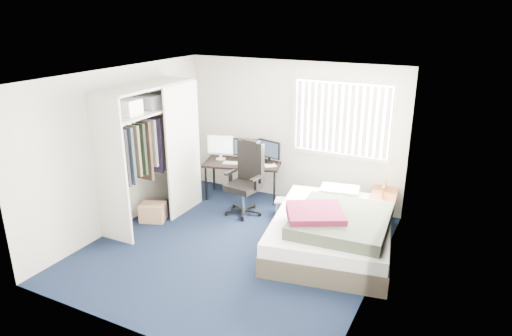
{
  "coord_description": "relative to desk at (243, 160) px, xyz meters",
  "views": [
    {
      "loc": [
        2.96,
        -5.15,
        3.33
      ],
      "look_at": [
        0.15,
        0.4,
        1.14
      ],
      "focal_mm": 32.0,
      "sensor_mm": 36.0,
      "label": 1
    }
  ],
  "objects": [
    {
      "name": "closet",
      "position": [
        -0.87,
        -1.49,
        0.63
      ],
      "size": [
        0.64,
        1.84,
        2.22
      ],
      "color": "beige",
      "rests_on": "ground"
    },
    {
      "name": "nightstand",
      "position": [
        2.55,
        -0.0,
        -0.24
      ],
      "size": [
        0.46,
        0.82,
        0.72
      ],
      "color": "brown",
      "rests_on": "ground"
    },
    {
      "name": "window_assembly",
      "position": [
        1.7,
        0.29,
        0.88
      ],
      "size": [
        1.72,
        0.09,
        1.32
      ],
      "color": "white",
      "rests_on": "ground"
    },
    {
      "name": "footstool",
      "position": [
        1.0,
        -0.37,
        -0.51
      ],
      "size": [
        0.38,
        0.33,
        0.27
      ],
      "color": "white",
      "rests_on": "ground"
    },
    {
      "name": "bed",
      "position": [
        2.07,
        -1.13,
        -0.42
      ],
      "size": [
        2.03,
        2.47,
        0.72
      ],
      "color": "#453D31",
      "rests_on": "ground"
    },
    {
      "name": "ground",
      "position": [
        0.8,
        -1.76,
        -0.72
      ],
      "size": [
        4.2,
        4.2,
        0.0
      ],
      "primitive_type": "plane",
      "color": "black",
      "rests_on": "ground"
    },
    {
      "name": "desk",
      "position": [
        0.0,
        0.0,
        0.0
      ],
      "size": [
        1.5,
        0.99,
        1.14
      ],
      "color": "black",
      "rests_on": "ground"
    },
    {
      "name": "office_chair",
      "position": [
        0.37,
        -0.58,
        -0.24
      ],
      "size": [
        0.66,
        0.66,
        1.26
      ],
      "color": "black",
      "rests_on": "ground"
    },
    {
      "name": "pine_box",
      "position": [
        -0.85,
        -1.57,
        -0.57
      ],
      "size": [
        0.48,
        0.42,
        0.3
      ],
      "primitive_type": "cube",
      "rotation": [
        0.0,
        0.0,
        0.36
      ],
      "color": "#A37551",
      "rests_on": "ground"
    },
    {
      "name": "room_shell",
      "position": [
        0.8,
        -1.76,
        0.79
      ],
      "size": [
        4.2,
        4.2,
        4.2
      ],
      "color": "silver",
      "rests_on": "ground"
    }
  ]
}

